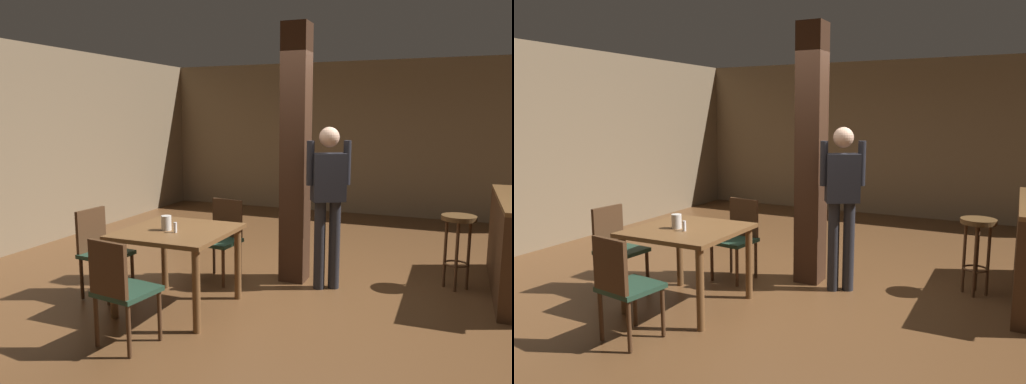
% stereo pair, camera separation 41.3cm
% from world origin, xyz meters
% --- Properties ---
extents(ground_plane, '(10.80, 10.80, 0.00)m').
position_xyz_m(ground_plane, '(0.00, 0.00, 0.00)').
color(ground_plane, brown).
extents(wall_back, '(8.00, 0.10, 2.80)m').
position_xyz_m(wall_back, '(0.00, 4.50, 1.40)').
color(wall_back, '#756047').
rests_on(wall_back, ground_plane).
extents(wall_left, '(0.10, 9.00, 2.80)m').
position_xyz_m(wall_left, '(-4.00, 0.00, 1.40)').
color(wall_left, '#756047').
rests_on(wall_left, ground_plane).
extents(pillar, '(0.28, 0.28, 2.80)m').
position_xyz_m(pillar, '(-0.14, 0.39, 1.40)').
color(pillar, '#382114').
rests_on(pillar, ground_plane).
extents(dining_table, '(1.00, 1.00, 0.77)m').
position_xyz_m(dining_table, '(-0.92, -0.82, 0.65)').
color(dining_table, brown).
rests_on(dining_table, ground_plane).
extents(chair_west, '(0.45, 0.45, 0.89)m').
position_xyz_m(chair_west, '(-1.81, -0.85, 0.51)').
color(chair_west, '#1E3828').
rests_on(chair_west, ground_plane).
extents(chair_north, '(0.47, 0.47, 0.89)m').
position_xyz_m(chair_north, '(-0.90, 0.10, 0.51)').
color(chair_north, '#1E3828').
rests_on(chair_north, ground_plane).
extents(chair_south, '(0.48, 0.48, 0.89)m').
position_xyz_m(chair_south, '(-0.91, -1.72, 0.51)').
color(chair_south, '#1E3828').
rests_on(chair_south, ground_plane).
extents(napkin_cup, '(0.09, 0.09, 0.14)m').
position_xyz_m(napkin_cup, '(-1.00, -0.88, 0.84)').
color(napkin_cup, beige).
rests_on(napkin_cup, dining_table).
extents(salt_shaker, '(0.03, 0.03, 0.10)m').
position_xyz_m(salt_shaker, '(-0.87, -0.94, 0.82)').
color(salt_shaker, silver).
rests_on(salt_shaker, dining_table).
extents(standing_person, '(0.45, 0.34, 1.72)m').
position_xyz_m(standing_person, '(0.26, 0.24, 1.00)').
color(standing_person, black).
rests_on(standing_person, ground_plane).
extents(bar_stool_near, '(0.36, 0.36, 0.80)m').
position_xyz_m(bar_stool_near, '(1.55, 0.76, 0.60)').
color(bar_stool_near, '#4C3319').
rests_on(bar_stool_near, ground_plane).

